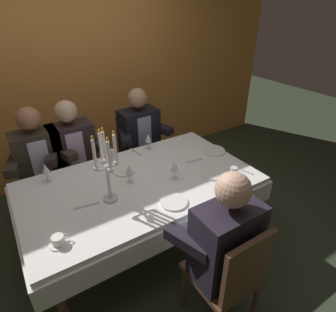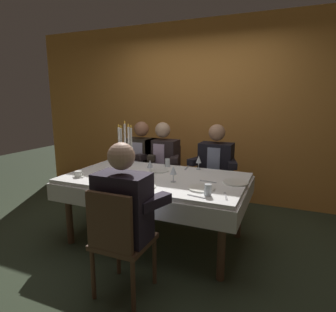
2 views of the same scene
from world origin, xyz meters
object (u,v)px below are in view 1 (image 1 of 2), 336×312
at_px(wine_glass_0, 45,169).
at_px(wine_glass_3, 175,167).
at_px(seated_diner_3, 139,132).
at_px(seated_diner_1, 73,149).
at_px(dinner_plate_1, 125,170).
at_px(seated_diner_2, 227,242).
at_px(wine_glass_1, 148,138).
at_px(coffee_cup_0, 58,241).
at_px(water_tumbler_0, 234,173).
at_px(dinner_plate_3, 213,172).
at_px(candelabra, 107,168).
at_px(dining_table, 141,192).
at_px(seated_diner_0, 38,157).
at_px(dinner_plate_0, 174,202).
at_px(dinner_plate_2, 212,151).
at_px(wine_glass_2, 129,170).
at_px(water_tumbler_1, 112,155).

relative_size(wine_glass_0, wine_glass_3, 1.00).
xyz_separation_m(wine_glass_0, seated_diner_3, (1.09, 0.48, -0.12)).
bearing_deg(seated_diner_1, dinner_plate_1, -68.81).
bearing_deg(seated_diner_1, seated_diner_2, -75.78).
distance_m(wine_glass_0, wine_glass_1, 0.99).
bearing_deg(coffee_cup_0, water_tumbler_0, -1.53).
xyz_separation_m(dinner_plate_3, seated_diner_1, (-0.89, 1.12, -0.01)).
bearing_deg(coffee_cup_0, candelabra, 28.59).
bearing_deg(water_tumbler_0, wine_glass_3, 148.81).
xyz_separation_m(wine_glass_0, water_tumbler_0, (1.33, -0.79, -0.07)).
relative_size(dining_table, seated_diner_0, 1.56).
bearing_deg(wine_glass_1, dinner_plate_0, -107.11).
xyz_separation_m(dining_table, dinner_plate_2, (0.84, 0.07, 0.13)).
relative_size(dinner_plate_3, wine_glass_0, 1.51).
bearing_deg(wine_glass_2, dinner_plate_0, -69.82).
distance_m(wine_glass_2, seated_diner_0, 1.02).
distance_m(coffee_cup_0, seated_diner_3, 1.71).
height_order(candelabra, dinner_plate_1, candelabra).
height_order(dinner_plate_0, dinner_plate_3, same).
relative_size(water_tumbler_1, coffee_cup_0, 0.74).
distance_m(dinner_plate_0, seated_diner_3, 1.33).
distance_m(dinner_plate_1, water_tumbler_0, 0.94).
height_order(dinner_plate_1, seated_diner_1, seated_diner_1).
height_order(seated_diner_0, seated_diner_3, same).
bearing_deg(seated_diner_3, wine_glass_2, -121.69).
distance_m(water_tumbler_1, seated_diner_2, 1.36).
height_order(wine_glass_2, seated_diner_3, seated_diner_3).
distance_m(dinner_plate_3, seated_diner_3, 1.13).
xyz_separation_m(wine_glass_0, wine_glass_2, (0.57, -0.38, 0.00)).
distance_m(dinner_plate_0, coffee_cup_0, 0.82).
relative_size(candelabra, wine_glass_1, 3.61).
bearing_deg(dinner_plate_1, coffee_cup_0, -141.82).
bearing_deg(wine_glass_2, dinner_plate_2, 2.46).
height_order(wine_glass_3, coffee_cup_0, wine_glass_3).
bearing_deg(water_tumbler_0, seated_diner_1, 128.03).
distance_m(dinner_plate_1, wine_glass_0, 0.64).
bearing_deg(wine_glass_1, coffee_cup_0, -143.29).
relative_size(dinner_plate_3, seated_diner_1, 0.20).
xyz_separation_m(wine_glass_3, water_tumbler_1, (-0.31, 0.58, -0.07)).
relative_size(dinner_plate_2, dinner_plate_3, 1.00).
distance_m(dining_table, wine_glass_3, 0.37).
distance_m(dinner_plate_2, seated_diner_3, 0.90).
bearing_deg(dining_table, dinner_plate_2, 5.01).
bearing_deg(dinner_plate_2, dinner_plate_1, 171.32).
bearing_deg(seated_diner_2, wine_glass_0, 121.29).
xyz_separation_m(seated_diner_1, seated_diner_3, (0.75, 0.00, 0.00)).
relative_size(candelabra, water_tumbler_1, 6.07).
bearing_deg(water_tumbler_1, dinner_plate_0, -81.26).
bearing_deg(dinner_plate_0, seated_diner_1, 106.69).
bearing_deg(wine_glass_2, dinner_plate_3, -21.95).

